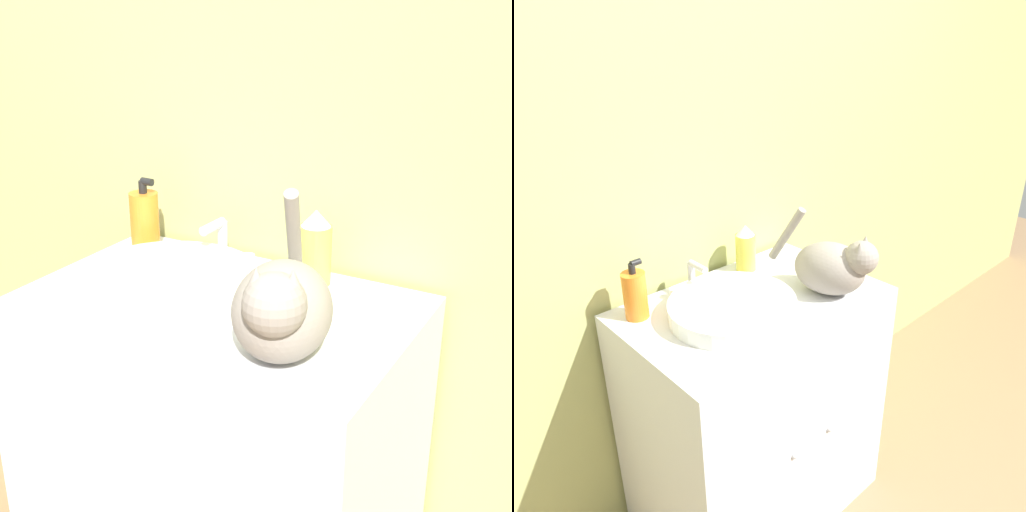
% 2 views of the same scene
% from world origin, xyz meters
% --- Properties ---
extents(wall_back, '(6.00, 0.05, 2.50)m').
position_xyz_m(wall_back, '(0.00, 0.58, 1.25)').
color(wall_back, tan).
rests_on(wall_back, ground_plane).
extents(vanity_cabinet, '(0.82, 0.55, 0.88)m').
position_xyz_m(vanity_cabinet, '(0.00, 0.27, 0.44)').
color(vanity_cabinet, silver).
rests_on(vanity_cabinet, ground_plane).
extents(sink_basin, '(0.39, 0.39, 0.05)m').
position_xyz_m(sink_basin, '(-0.10, 0.25, 0.91)').
color(sink_basin, white).
rests_on(sink_basin, vanity_cabinet).
extents(faucet, '(0.17, 0.10, 0.11)m').
position_xyz_m(faucet, '(-0.10, 0.45, 0.93)').
color(faucet, silver).
rests_on(faucet, vanity_cabinet).
extents(cat, '(0.25, 0.37, 0.28)m').
position_xyz_m(cat, '(0.22, 0.13, 0.98)').
color(cat, gray).
rests_on(cat, vanity_cabinet).
extents(soap_bottle, '(0.07, 0.07, 0.18)m').
position_xyz_m(soap_bottle, '(-0.32, 0.44, 0.96)').
color(soap_bottle, orange).
rests_on(soap_bottle, vanity_cabinet).
extents(spray_bottle, '(0.07, 0.07, 0.17)m').
position_xyz_m(spray_bottle, '(0.13, 0.46, 0.96)').
color(spray_bottle, '#EADB4C').
rests_on(spray_bottle, vanity_cabinet).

